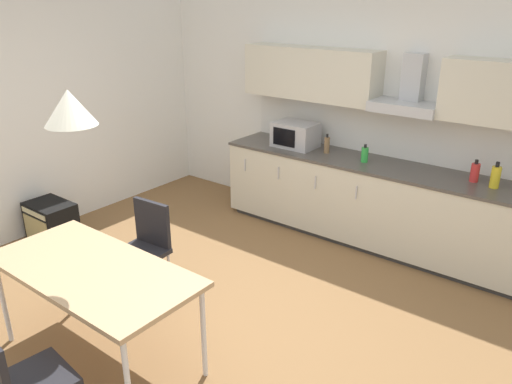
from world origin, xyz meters
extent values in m
cube|color=brown|center=(0.00, 0.00, -0.01)|extent=(8.06, 7.26, 0.02)
cube|color=white|center=(0.00, 2.47, 1.38)|extent=(6.45, 0.10, 2.75)
cube|color=white|center=(-2.74, 0.00, 1.38)|extent=(0.10, 5.81, 2.75)
cube|color=#333333|center=(0.59, 2.10, 0.03)|extent=(3.67, 0.59, 0.05)
cube|color=beige|center=(0.59, 2.10, 0.45)|extent=(3.82, 0.64, 0.81)
cube|color=#4C4742|center=(0.59, 2.10, 0.87)|extent=(3.84, 0.66, 0.03)
cube|color=silver|center=(-1.09, 1.77, 0.65)|extent=(0.01, 0.01, 0.14)
cube|color=silver|center=(-0.61, 1.77, 0.65)|extent=(0.01, 0.01, 0.14)
cube|color=silver|center=(-0.13, 1.77, 0.65)|extent=(0.01, 0.01, 0.14)
cube|color=silver|center=(0.35, 1.77, 0.65)|extent=(0.01, 0.01, 0.14)
cube|color=silver|center=(0.59, 2.41, 1.13)|extent=(3.82, 0.02, 0.50)
cube|color=beige|center=(-0.54, 2.25, 1.70)|extent=(1.58, 0.34, 0.56)
cube|color=#B7BABF|center=(0.59, 2.23, 1.47)|extent=(0.67, 0.40, 0.10)
cube|color=#B7BABF|center=(0.59, 2.34, 1.73)|extent=(0.20, 0.16, 0.51)
cube|color=#ADADB2|center=(-0.61, 2.10, 1.03)|extent=(0.48, 0.34, 0.28)
cube|color=black|center=(-0.65, 1.92, 1.03)|extent=(0.29, 0.01, 0.20)
cylinder|color=yellow|center=(1.52, 2.09, 0.98)|extent=(0.08, 0.08, 0.20)
cylinder|color=black|center=(1.52, 2.09, 1.10)|extent=(0.03, 0.03, 0.04)
cylinder|color=green|center=(0.27, 2.07, 0.96)|extent=(0.07, 0.07, 0.15)
cylinder|color=black|center=(0.27, 2.07, 1.05)|extent=(0.03, 0.03, 0.03)
cylinder|color=red|center=(1.33, 2.15, 0.97)|extent=(0.08, 0.08, 0.17)
cylinder|color=black|center=(1.33, 2.15, 1.08)|extent=(0.03, 0.03, 0.04)
cylinder|color=brown|center=(-0.21, 2.10, 0.97)|extent=(0.06, 0.06, 0.17)
cylinder|color=black|center=(-0.21, 2.10, 1.08)|extent=(0.02, 0.02, 0.04)
cube|color=tan|center=(-0.34, -0.85, 0.74)|extent=(1.58, 0.76, 0.04)
cylinder|color=silver|center=(-1.06, -1.17, 0.36)|extent=(0.04, 0.04, 0.72)
cylinder|color=silver|center=(-1.06, -0.52, 0.36)|extent=(0.04, 0.04, 0.72)
cylinder|color=silver|center=(0.39, -0.52, 0.36)|extent=(0.04, 0.04, 0.72)
cube|color=black|center=(-0.69, -0.16, 0.45)|extent=(0.43, 0.43, 0.04)
cube|color=black|center=(-0.70, 0.02, 0.67)|extent=(0.38, 0.07, 0.40)
cylinder|color=silver|center=(-0.51, -0.32, 0.21)|extent=(0.02, 0.02, 0.43)
cylinder|color=silver|center=(-0.85, -0.35, 0.21)|extent=(0.02, 0.02, 0.43)
cylinder|color=silver|center=(-0.53, 0.02, 0.21)|extent=(0.02, 0.02, 0.43)
cylinder|color=silver|center=(-0.87, -0.01, 0.21)|extent=(0.02, 0.02, 0.43)
cube|color=black|center=(0.02, -1.53, 0.45)|extent=(0.44, 0.44, 0.04)
cylinder|color=silver|center=(-0.13, -1.34, 0.21)|extent=(0.02, 0.02, 0.43)
cube|color=black|center=(-2.34, -0.01, 0.22)|extent=(0.52, 0.36, 0.44)
cube|color=tan|center=(-2.34, -0.19, 0.19)|extent=(0.44, 0.01, 0.29)
cube|color=beige|center=(-2.34, -0.19, 0.39)|extent=(0.44, 0.01, 0.05)
cone|color=silver|center=(-0.34, -0.85, 1.86)|extent=(0.32, 0.32, 0.22)
camera|label=1|loc=(2.39, -2.53, 2.49)|focal=35.00mm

